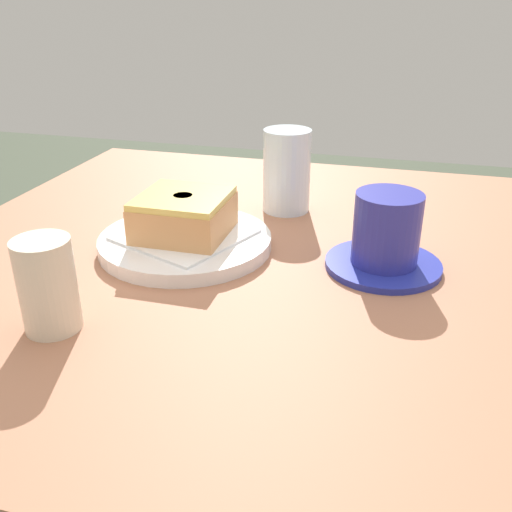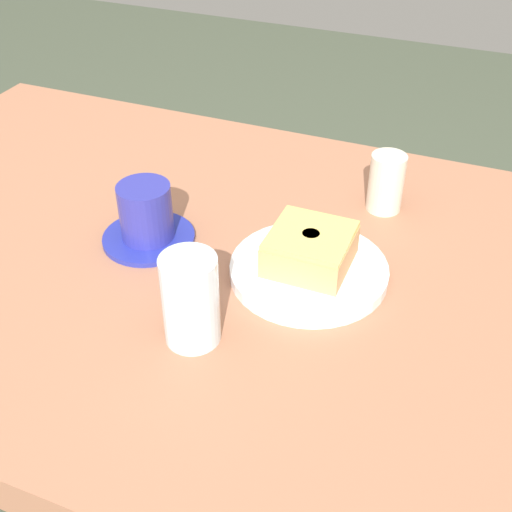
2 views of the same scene
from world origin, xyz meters
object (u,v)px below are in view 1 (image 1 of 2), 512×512
Objects in this scene: plate_glazed_square at (186,242)px; coffee_cup at (386,234)px; water_glass at (287,171)px; sugar_jar at (47,285)px; donut_glazed_square at (184,214)px.

plate_glazed_square is 1.60× the size of coffee_cup.
water_glass is 0.88× the size of coffee_cup.
sugar_jar reaches higher than plate_glazed_square.
donut_glazed_square is 1.15× the size of sugar_jar.
water_glass is at bearing -118.85° from plate_glazed_square.
plate_glazed_square is 0.18m from water_glass.
donut_glazed_square is at bearing 61.15° from water_glass.
sugar_jar is (0.05, 0.19, 0.03)m from plate_glazed_square.
donut_glazed_square is at bearing 3.34° from coffee_cup.
coffee_cup is 0.34m from sugar_jar.
water_glass is at bearing -111.43° from sugar_jar.
coffee_cup reaches higher than plate_glazed_square.
coffee_cup and sugar_jar have the same top height.
water_glass is (-0.08, -0.15, 0.01)m from donut_glazed_square.
plate_glazed_square is at bearing 3.34° from coffee_cup.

